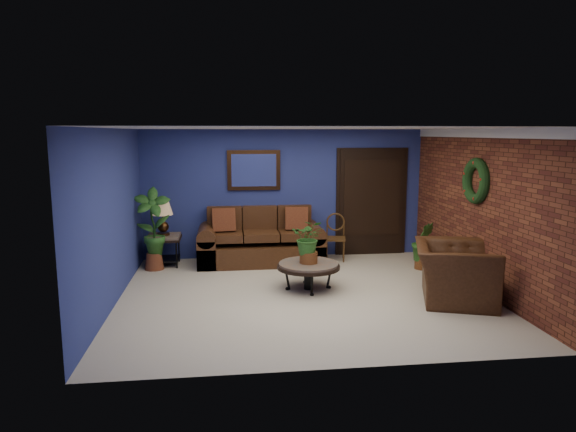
{
  "coord_description": "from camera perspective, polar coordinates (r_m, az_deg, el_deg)",
  "views": [
    {
      "loc": [
        -1.16,
        -7.42,
        2.44
      ],
      "look_at": [
        -0.17,
        0.55,
        1.13
      ],
      "focal_mm": 32.0,
      "sensor_mm": 36.0,
      "label": 1
    }
  ],
  "objects": [
    {
      "name": "wall_mirror",
      "position": [
        9.93,
        -3.82,
        5.1
      ],
      "size": [
        1.02,
        0.06,
        0.77
      ],
      "primitive_type": "cube",
      "color": "#3E2411",
      "rests_on": "wall_back"
    },
    {
      "name": "tall_plant",
      "position": [
        9.44,
        -14.8,
        -1.04
      ],
      "size": [
        0.66,
        0.46,
        1.48
      ],
      "color": "brown",
      "rests_on": "ground"
    },
    {
      "name": "sofa",
      "position": [
        9.76,
        -3.09,
        -3.13
      ],
      "size": [
        2.34,
        1.01,
        1.05
      ],
      "color": "#472614",
      "rests_on": "ground"
    },
    {
      "name": "wall_back",
      "position": [
        10.06,
        -0.39,
        2.49
      ],
      "size": [
        5.5,
        0.04,
        2.5
      ],
      "primitive_type": "cube",
      "color": "navy",
      "rests_on": "ground"
    },
    {
      "name": "ceiling",
      "position": [
        7.51,
        1.84,
        9.73
      ],
      "size": [
        5.5,
        5.0,
        0.02
      ],
      "primitive_type": "cube",
      "color": "silver",
      "rests_on": "wall_back"
    },
    {
      "name": "coffee_table",
      "position": [
        8.07,
        2.29,
        -5.63
      ],
      "size": [
        0.99,
        0.99,
        0.42
      ],
      "rotation": [
        0.0,
        0.0,
        -0.25
      ],
      "color": "#534E49",
      "rests_on": "ground"
    },
    {
      "name": "floor",
      "position": [
        7.9,
        1.75,
        -8.72
      ],
      "size": [
        5.5,
        5.5,
        0.0
      ],
      "primitive_type": "plane",
      "color": "beige",
      "rests_on": "ground"
    },
    {
      "name": "floor_plant",
      "position": [
        9.54,
        14.73,
        -3.06
      ],
      "size": [
        0.39,
        0.32,
        0.86
      ],
      "color": "brown",
      "rests_on": "ground"
    },
    {
      "name": "side_chair",
      "position": [
        9.96,
        5.29,
        -1.97
      ],
      "size": [
        0.45,
        0.45,
        0.89
      ],
      "rotation": [
        0.0,
        0.0,
        -0.22
      ],
      "color": "#513517",
      "rests_on": "ground"
    },
    {
      "name": "closet_door",
      "position": [
        10.41,
        9.25,
        1.48
      ],
      "size": [
        1.44,
        0.06,
        2.18
      ],
      "primitive_type": "cube",
      "color": "black",
      "rests_on": "wall_back"
    },
    {
      "name": "wall_right_brick",
      "position": [
        8.47,
        20.5,
        0.61
      ],
      "size": [
        0.04,
        5.0,
        2.5
      ],
      "primitive_type": "cube",
      "color": "brown",
      "rests_on": "ground"
    },
    {
      "name": "table_lamp",
      "position": [
        9.66,
        -13.75,
        0.25
      ],
      "size": [
        0.37,
        0.37,
        0.62
      ],
      "color": "#3E2411",
      "rests_on": "end_table"
    },
    {
      "name": "wreath",
      "position": [
        8.44,
        20.16,
        3.68
      ],
      "size": [
        0.16,
        0.72,
        0.72
      ],
      "primitive_type": "torus",
      "rotation": [
        0.0,
        1.57,
        0.0
      ],
      "color": "black",
      "rests_on": "wall_right_brick"
    },
    {
      "name": "crown_molding",
      "position": [
        8.38,
        20.78,
        8.61
      ],
      "size": [
        0.03,
        5.0,
        0.14
      ],
      "primitive_type": "cube",
      "color": "white",
      "rests_on": "wall_right_brick"
    },
    {
      "name": "end_table",
      "position": [
        9.75,
        -13.63,
        -2.85
      ],
      "size": [
        0.62,
        0.62,
        0.57
      ],
      "color": "#534E49",
      "rests_on": "ground"
    },
    {
      "name": "coffee_plant",
      "position": [
        7.97,
        2.31,
        -2.62
      ],
      "size": [
        0.6,
        0.55,
        0.69
      ],
      "color": "brown",
      "rests_on": "coffee_table"
    },
    {
      "name": "wall_left",
      "position": [
        7.69,
        -18.91,
        -0.13
      ],
      "size": [
        0.04,
        5.0,
        2.5
      ],
      "primitive_type": "cube",
      "color": "navy",
      "rests_on": "ground"
    },
    {
      "name": "armchair",
      "position": [
        7.92,
        18.02,
        -5.99
      ],
      "size": [
        1.48,
        1.58,
        0.83
      ],
      "primitive_type": "imported",
      "rotation": [
        0.0,
        0.0,
        1.24
      ],
      "color": "#472614",
      "rests_on": "ground"
    }
  ]
}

